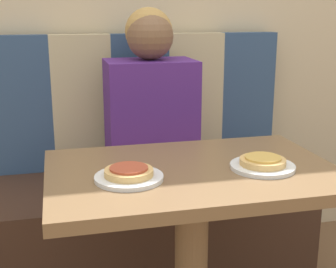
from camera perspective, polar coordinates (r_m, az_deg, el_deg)
booth_seat at (r=2.07m, az=-1.99°, el=-11.50°), size 1.29×0.55×0.45m
booth_backrest at (r=2.13m, az=-3.44°, el=4.11°), size 1.29×0.07×0.59m
dining_table at (r=1.40m, az=2.93°, el=-8.84°), size 0.83×0.56×0.71m
person at (r=1.89m, az=-2.16°, el=3.86°), size 0.35×0.24×0.71m
plate_left at (r=1.26m, az=-4.78°, el=-5.32°), size 0.19×0.19×0.01m
plate_right at (r=1.37m, az=11.44°, el=-3.91°), size 0.19×0.19×0.01m
pizza_left at (r=1.25m, az=-4.80°, el=-4.59°), size 0.13×0.13×0.02m
pizza_right at (r=1.36m, az=11.48°, el=-3.24°), size 0.13×0.13×0.02m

